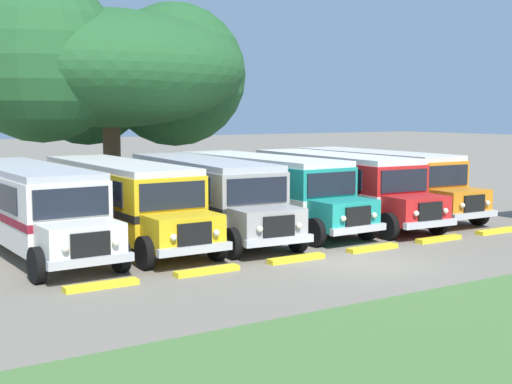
# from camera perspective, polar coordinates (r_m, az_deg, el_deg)

# --- Properties ---
(ground_plane) EXTENTS (220.00, 220.00, 0.00)m
(ground_plane) POSITION_cam_1_polar(r_m,az_deg,el_deg) (21.66, 9.01, -5.80)
(ground_plane) COLOR slate
(parked_bus_slot_0) EXTENTS (2.91, 10.87, 2.82)m
(parked_bus_slot_0) POSITION_cam_1_polar(r_m,az_deg,el_deg) (24.57, -18.11, -0.85)
(parked_bus_slot_0) COLOR silver
(parked_bus_slot_0) RESTS_ON ground_plane
(parked_bus_slot_1) EXTENTS (2.69, 10.84, 2.82)m
(parked_bus_slot_1) POSITION_cam_1_polar(r_m,az_deg,el_deg) (25.51, -11.02, -0.38)
(parked_bus_slot_1) COLOR yellow
(parked_bus_slot_1) RESTS_ON ground_plane
(parked_bus_slot_2) EXTENTS (3.38, 10.95, 2.82)m
(parked_bus_slot_2) POSITION_cam_1_polar(r_m,az_deg,el_deg) (26.71, -4.28, 0.02)
(parked_bus_slot_2) COLOR #9E9993
(parked_bus_slot_2) RESTS_ON ground_plane
(parked_bus_slot_3) EXTENTS (2.87, 10.86, 2.82)m
(parked_bus_slot_3) POSITION_cam_1_polar(r_m,az_deg,el_deg) (28.50, 0.61, 0.45)
(parked_bus_slot_3) COLOR teal
(parked_bus_slot_3) RESTS_ON ground_plane
(parked_bus_slot_4) EXTENTS (3.20, 10.91, 2.82)m
(parked_bus_slot_4) POSITION_cam_1_polar(r_m,az_deg,el_deg) (30.08, 6.56, 0.72)
(parked_bus_slot_4) COLOR red
(parked_bus_slot_4) RESTS_ON ground_plane
(parked_bus_slot_5) EXTENTS (2.94, 10.87, 2.82)m
(parked_bus_slot_5) POSITION_cam_1_polar(r_m,az_deg,el_deg) (32.44, 9.86, 1.09)
(parked_bus_slot_5) COLOR orange
(parked_bus_slot_5) RESTS_ON ground_plane
(curb_wheelstop_0) EXTENTS (2.00, 0.36, 0.15)m
(curb_wheelstop_0) POSITION_cam_1_polar(r_m,az_deg,el_deg) (18.92, -12.50, -7.45)
(curb_wheelstop_0) COLOR yellow
(curb_wheelstop_0) RESTS_ON ground_plane
(curb_wheelstop_1) EXTENTS (2.00, 0.36, 0.15)m
(curb_wheelstop_1) POSITION_cam_1_polar(r_m,az_deg,el_deg) (20.17, -4.01, -6.43)
(curb_wheelstop_1) COLOR yellow
(curb_wheelstop_1) RESTS_ON ground_plane
(curb_wheelstop_2) EXTENTS (2.00, 0.36, 0.15)m
(curb_wheelstop_2) POSITION_cam_1_polar(r_m,az_deg,el_deg) (21.81, 3.31, -5.44)
(curb_wheelstop_2) COLOR yellow
(curb_wheelstop_2) RESTS_ON ground_plane
(curb_wheelstop_3) EXTENTS (2.00, 0.36, 0.15)m
(curb_wheelstop_3) POSITION_cam_1_polar(r_m,az_deg,el_deg) (23.75, 9.50, -4.53)
(curb_wheelstop_3) COLOR yellow
(curb_wheelstop_3) RESTS_ON ground_plane
(curb_wheelstop_4) EXTENTS (2.00, 0.36, 0.15)m
(curb_wheelstop_4) POSITION_cam_1_polar(r_m,az_deg,el_deg) (25.94, 14.69, -3.73)
(curb_wheelstop_4) COLOR yellow
(curb_wheelstop_4) RESTS_ON ground_plane
(curb_wheelstop_5) EXTENTS (2.00, 0.36, 0.15)m
(curb_wheelstop_5) POSITION_cam_1_polar(r_m,az_deg,el_deg) (28.30, 19.03, -3.03)
(curb_wheelstop_5) COLOR yellow
(curb_wheelstop_5) RESTS_ON ground_plane
(broad_shade_tree) EXTENTS (16.01, 12.95, 10.76)m
(broad_shade_tree) POSITION_cam_1_polar(r_m,az_deg,el_deg) (36.95, -11.80, 9.64)
(broad_shade_tree) COLOR brown
(broad_shade_tree) RESTS_ON ground_plane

